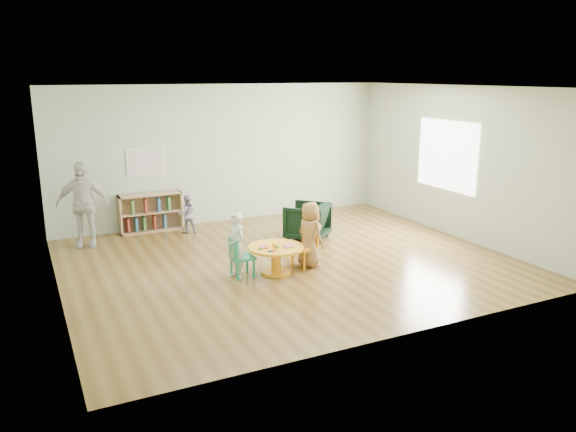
% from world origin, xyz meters
% --- Properties ---
extents(room, '(7.10, 7.00, 2.80)m').
position_xyz_m(room, '(0.01, 0.00, 1.89)').
color(room, brown).
rests_on(room, ground).
extents(activity_table, '(0.85, 0.85, 0.47)m').
position_xyz_m(activity_table, '(-0.40, -0.40, 0.30)').
color(activity_table, '#FFA715').
rests_on(activity_table, ground).
extents(kid_chair_left, '(0.33, 0.33, 0.61)m').
position_xyz_m(kid_chair_left, '(-0.98, -0.33, 0.33)').
color(kid_chair_left, '#1C9A6E').
rests_on(kid_chair_left, ground).
extents(kid_chair_right, '(0.42, 0.42, 0.63)m').
position_xyz_m(kid_chair_right, '(0.17, -0.31, 0.34)').
color(kid_chair_right, '#FFA715').
rests_on(kid_chair_right, ground).
extents(bookshelf, '(1.20, 0.30, 0.75)m').
position_xyz_m(bookshelf, '(-1.61, 2.86, 0.37)').
color(bookshelf, tan).
rests_on(bookshelf, ground).
extents(alphabet_poster, '(0.74, 0.01, 0.54)m').
position_xyz_m(alphabet_poster, '(-1.60, 2.98, 1.35)').
color(alphabet_poster, white).
rests_on(alphabet_poster, ground).
extents(armchair, '(1.04, 1.04, 0.68)m').
position_xyz_m(armchair, '(0.89, 1.01, 0.34)').
color(armchair, black).
rests_on(armchair, ground).
extents(child_left, '(0.30, 0.40, 1.01)m').
position_xyz_m(child_left, '(-1.02, -0.33, 0.50)').
color(child_left, silver).
rests_on(child_left, ground).
extents(child_right, '(0.46, 0.58, 1.05)m').
position_xyz_m(child_right, '(0.21, -0.36, 0.53)').
color(child_right, yellow).
rests_on(child_right, ground).
extents(toddler, '(0.38, 0.30, 0.74)m').
position_xyz_m(toddler, '(-1.00, 2.39, 0.37)').
color(toddler, '#1D1B44').
rests_on(toddler, ground).
extents(adult_caretaker, '(0.97, 0.60, 1.53)m').
position_xyz_m(adult_caretaker, '(-2.88, 2.35, 0.77)').
color(adult_caretaker, silver).
rests_on(adult_caretaker, ground).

